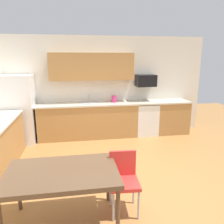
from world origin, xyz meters
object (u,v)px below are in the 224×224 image
at_px(refrigerator, 19,109).
at_px(oven_range, 145,118).
at_px(microwave, 146,81).
at_px(dining_table, 62,176).
at_px(chair_near_table, 124,177).
at_px(kettle, 114,99).

height_order(refrigerator, oven_range, refrigerator).
xyz_separation_m(microwave, dining_table, (-2.14, -3.36, -0.82)).
distance_m(oven_range, chair_near_table, 3.37).
xyz_separation_m(oven_range, kettle, (-0.89, 0.05, 0.56)).
height_order(chair_near_table, kettle, kettle).
bearing_deg(kettle, refrigerator, -176.98).
bearing_deg(refrigerator, microwave, 3.07).
distance_m(oven_range, kettle, 1.06).
relative_size(refrigerator, dining_table, 1.23).
height_order(refrigerator, microwave, refrigerator).
bearing_deg(dining_table, kettle, 69.37).
height_order(oven_range, kettle, kettle).
bearing_deg(microwave, oven_range, -90.00).
height_order(microwave, chair_near_table, microwave).
relative_size(oven_range, chair_near_table, 1.07).
relative_size(dining_table, chair_near_table, 1.65).
xyz_separation_m(dining_table, chair_near_table, (0.83, 0.16, -0.19)).
bearing_deg(dining_table, oven_range, 56.72).
bearing_deg(dining_table, microwave, 57.51).
bearing_deg(chair_near_table, kettle, 82.39).
height_order(oven_range, chair_near_table, oven_range).
xyz_separation_m(refrigerator, kettle, (2.46, 0.13, 0.16)).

